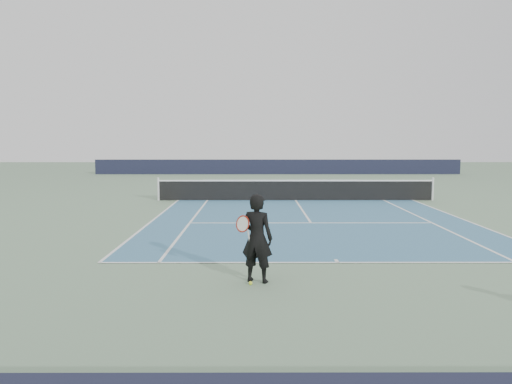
{
  "coord_description": "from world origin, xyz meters",
  "views": [
    {
      "loc": [
        -1.91,
        -23.1,
        2.82
      ],
      "look_at": [
        -1.87,
        -6.7,
        1.1
      ],
      "focal_mm": 35.0,
      "sensor_mm": 36.0,
      "label": 1
    }
  ],
  "objects": [
    {
      "name": "ground",
      "position": [
        0.0,
        0.0,
        0.0
      ],
      "size": [
        80.0,
        80.0,
        0.0
      ],
      "primitive_type": "plane",
      "color": "slate"
    },
    {
      "name": "windscreen_far",
      "position": [
        0.0,
        17.88,
        0.6
      ],
      "size": [
        30.0,
        0.25,
        1.2
      ],
      "primitive_type": "cube",
      "color": "black",
      "rests_on": "ground"
    },
    {
      "name": "court_surface",
      "position": [
        0.0,
        0.0,
        0.01
      ],
      "size": [
        10.97,
        23.77,
        0.01
      ],
      "primitive_type": "cube",
      "color": "teal",
      "rests_on": "ground"
    },
    {
      "name": "tennis_player",
      "position": [
        -1.87,
        -13.39,
        0.89
      ],
      "size": [
        0.85,
        0.68,
        1.77
      ],
      "color": "black",
      "rests_on": "ground"
    },
    {
      "name": "tennis_net",
      "position": [
        0.0,
        0.0,
        0.5
      ],
      "size": [
        12.9,
        0.1,
        1.07
      ],
      "color": "silver",
      "rests_on": "ground"
    },
    {
      "name": "tennis_ball",
      "position": [
        -1.99,
        -13.61,
        0.04
      ],
      "size": [
        0.07,
        0.07,
        0.07
      ],
      "primitive_type": "sphere",
      "color": "#D0DE2D",
      "rests_on": "ground"
    }
  ]
}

